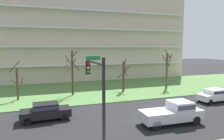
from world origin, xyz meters
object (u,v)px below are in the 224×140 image
(tree_center, at_px, (124,75))
(pickup_silver_center_right, at_px, (173,112))
(traffic_signal_mast, at_px, (97,90))
(sedan_white_center_left, at_px, (215,95))
(tree_left, at_px, (72,71))
(tree_right, at_px, (167,69))
(sedan_black_near_left, at_px, (46,111))
(tree_far_left, at_px, (17,83))

(tree_center, bearing_deg, pickup_silver_center_right, -93.07)
(pickup_silver_center_right, relative_size, traffic_signal_mast, 0.89)
(sedan_white_center_left, bearing_deg, pickup_silver_center_right, 24.40)
(tree_left, relative_size, tree_right, 0.97)
(sedan_black_near_left, xyz_separation_m, sedan_white_center_left, (19.64, -0.00, 0.00))
(tree_far_left, xyz_separation_m, tree_right, (21.66, 0.16, 1.00))
(sedan_white_center_left, bearing_deg, tree_far_left, -22.16)
(tree_left, relative_size, pickup_silver_center_right, 1.13)
(tree_right, height_order, traffic_signal_mast, tree_right)
(tree_far_left, relative_size, tree_left, 0.80)
(sedan_black_near_left, bearing_deg, tree_far_left, -72.06)
(traffic_signal_mast, bearing_deg, pickup_silver_center_right, 22.70)
(tree_left, relative_size, traffic_signal_mast, 1.01)
(tree_right, bearing_deg, traffic_signal_mast, -133.84)
(tree_center, relative_size, traffic_signal_mast, 0.81)
(tree_left, height_order, sedan_white_center_left, tree_left)
(pickup_silver_center_right, height_order, traffic_signal_mast, traffic_signal_mast)
(tree_far_left, height_order, tree_left, tree_left)
(tree_far_left, height_order, tree_center, tree_center)
(tree_right, relative_size, sedan_white_center_left, 1.43)
(sedan_black_near_left, relative_size, sedan_white_center_left, 1.00)
(tree_right, bearing_deg, pickup_silver_center_right, -121.43)
(sedan_white_center_left, bearing_deg, tree_right, -84.30)
(tree_far_left, relative_size, sedan_black_near_left, 1.10)
(sedan_white_center_left, bearing_deg, traffic_signal_mast, 22.82)
(tree_left, height_order, tree_center, tree_left)
(tree_center, xyz_separation_m, sedan_white_center_left, (8.44, -8.76, -1.60))
(tree_left, distance_m, sedan_white_center_left, 18.41)
(tree_far_left, distance_m, sedan_white_center_left, 24.36)
(pickup_silver_center_right, bearing_deg, sedan_white_center_left, 28.07)
(tree_left, distance_m, pickup_silver_center_right, 15.14)
(tree_right, bearing_deg, sedan_white_center_left, -82.47)
(sedan_white_center_left, distance_m, pickup_silver_center_right, 10.20)
(tree_left, bearing_deg, tree_center, -0.29)
(pickup_silver_center_right, bearing_deg, sedan_black_near_left, 158.59)
(tree_far_left, relative_size, pickup_silver_center_right, 0.90)
(tree_center, bearing_deg, tree_right, -1.21)
(sedan_black_near_left, bearing_deg, sedan_white_center_left, 177.43)
(tree_center, xyz_separation_m, tree_right, (7.30, -0.15, 0.78))
(tree_far_left, relative_size, tree_center, 1.00)
(sedan_black_near_left, distance_m, pickup_silver_center_right, 11.42)
(tree_right, height_order, sedan_white_center_left, tree_right)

